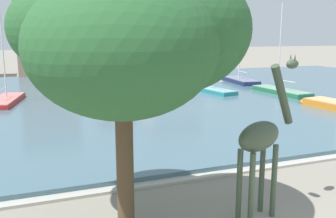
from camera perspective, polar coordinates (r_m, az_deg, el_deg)
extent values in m
cube|color=#476675|center=(35.46, -9.55, 1.71)|extent=(86.68, 41.15, 0.32)
cube|color=#ADA89E|center=(16.20, 5.34, -10.25)|extent=(86.68, 0.50, 0.12)
cylinder|color=#3D4C38|center=(13.29, 14.15, -10.04)|extent=(0.18, 0.18, 2.49)
cylinder|color=#3D4C38|center=(13.05, 15.89, -10.53)|extent=(0.18, 0.18, 2.49)
cylinder|color=#3D4C38|center=(12.33, 10.83, -11.61)|extent=(0.18, 0.18, 2.49)
cylinder|color=#3D4C38|center=(12.08, 12.65, -12.19)|extent=(0.18, 0.18, 2.49)
ellipsoid|color=#3D4C38|center=(12.17, 13.78, -4.07)|extent=(2.06, 1.37, 0.95)
cylinder|color=#3D4C38|center=(12.92, 17.05, 2.04)|extent=(1.31, 0.73, 2.13)
ellipsoid|color=#3D4C38|center=(13.26, 18.50, 6.54)|extent=(0.66, 0.51, 0.32)
cone|color=#3D4C38|center=(13.29, 18.27, 7.64)|extent=(0.07, 0.07, 0.18)
cone|color=#3D4C38|center=(13.21, 18.87, 7.58)|extent=(0.07, 0.07, 0.18)
cylinder|color=#3D4C38|center=(11.56, 11.12, -6.82)|extent=(0.27, 0.15, 1.01)
cube|color=navy|center=(45.50, 10.98, 4.06)|extent=(2.87, 6.61, 0.77)
ellipsoid|color=navy|center=(48.25, 9.46, 4.52)|extent=(2.18, 2.45, 0.73)
cube|color=slate|center=(45.45, 11.00, 4.58)|extent=(2.82, 6.48, 0.06)
cylinder|color=silver|center=(45.59, 10.95, 10.05)|extent=(0.12, 0.12, 8.70)
cylinder|color=silver|center=(44.78, 11.39, 5.59)|extent=(0.34, 2.24, 0.08)
cube|color=#236B42|center=(38.08, 16.88, 2.34)|extent=(2.19, 6.92, 0.71)
ellipsoid|color=#236B42|center=(40.58, 13.94, 3.03)|extent=(1.80, 2.47, 0.68)
cube|color=gray|center=(38.02, 16.91, 2.91)|extent=(2.15, 6.78, 0.06)
cylinder|color=silver|center=(38.07, 16.77, 9.11)|extent=(0.12, 0.12, 8.23)
cylinder|color=silver|center=(37.40, 17.66, 4.08)|extent=(0.19, 2.39, 0.08)
cube|color=teal|center=(37.59, 6.85, 2.59)|extent=(2.69, 5.91, 0.65)
ellipsoid|color=teal|center=(39.74, 4.49, 3.11)|extent=(1.89, 2.23, 0.62)
cube|color=#6EA5A8|center=(37.54, 6.87, 3.13)|extent=(2.64, 5.79, 0.06)
cylinder|color=silver|center=(37.57, 6.57, 7.59)|extent=(0.12, 0.12, 5.86)
cylinder|color=silver|center=(36.98, 7.43, 4.35)|extent=(0.42, 1.98, 0.08)
cube|color=red|center=(34.27, -23.58, 0.89)|extent=(3.17, 6.74, 0.68)
ellipsoid|color=red|center=(37.23, -22.45, 1.74)|extent=(2.15, 2.57, 0.65)
cube|color=#C7716E|center=(34.21, -23.63, 1.50)|extent=(3.10, 6.60, 0.06)
cylinder|color=silver|center=(34.29, -23.98, 8.36)|extent=(0.12, 0.12, 8.22)
cylinder|color=silver|center=(33.47, -24.01, 2.77)|extent=(0.53, 2.24, 0.08)
ellipsoid|color=orange|center=(33.21, 21.29, 0.90)|extent=(2.13, 2.38, 0.80)
cylinder|color=brown|center=(11.55, -6.62, -7.86)|extent=(0.53, 0.53, 4.46)
ellipsoid|color=#285B2D|center=(10.91, -7.05, 10.11)|extent=(4.18, 4.18, 3.14)
ellipsoid|color=#285B2D|center=(11.04, -0.83, 12.03)|extent=(5.11, 5.11, 3.84)
ellipsoid|color=#285B2D|center=(11.94, -13.95, 11.89)|extent=(4.01, 4.01, 3.01)
ellipsoid|color=#285B2D|center=(9.29, -7.00, 9.31)|extent=(4.74, 4.74, 3.56)
cube|color=tan|center=(57.36, -18.12, 9.85)|extent=(8.02, 6.52, 10.08)
cube|color=#42424C|center=(57.53, -18.47, 15.27)|extent=(8.18, 6.65, 0.80)
cube|color=tan|center=(60.14, -8.36, 9.55)|extent=(5.49, 5.55, 8.44)
cube|color=brown|center=(60.18, -8.49, 13.95)|extent=(5.60, 5.66, 0.80)
cube|color=beige|center=(62.89, 0.43, 10.59)|extent=(8.66, 6.24, 10.30)
cube|color=brown|center=(63.06, 0.44, 15.64)|extent=(8.83, 6.36, 0.80)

